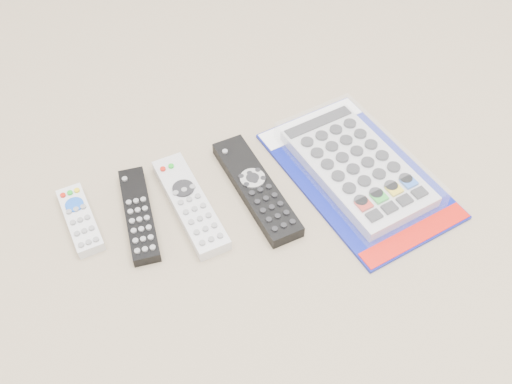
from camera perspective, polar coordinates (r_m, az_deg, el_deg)
name	(u,v)px	position (r m, az deg, el deg)	size (l,w,h in m)	color
remote_small_grey	(80,219)	(0.89, -17.19, -2.63)	(0.05, 0.13, 0.02)	silver
remote_slim_black	(139,215)	(0.87, -11.64, -2.22)	(0.06, 0.18, 0.02)	black
remote_silver_dvd	(190,204)	(0.87, -6.61, -1.19)	(0.06, 0.20, 0.02)	silver
remote_large_black	(256,188)	(0.88, 0.02, 0.38)	(0.07, 0.22, 0.02)	black
jumbo_remote_packaged	(357,166)	(0.92, 10.05, 2.57)	(0.23, 0.34, 0.04)	navy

